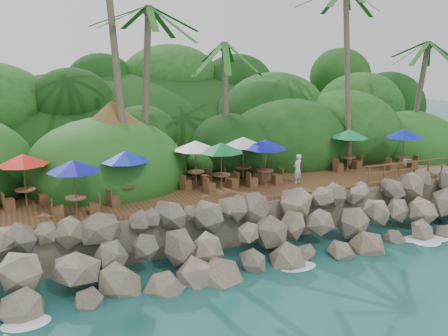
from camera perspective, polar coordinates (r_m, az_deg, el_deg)
name	(u,v)px	position (r m, az deg, el deg)	size (l,w,h in m)	color
ground	(279,272)	(22.31, 6.37, -11.80)	(140.00, 140.00, 0.00)	#19514F
land_base	(168,171)	(35.94, -6.45, -0.32)	(32.00, 25.20, 2.10)	gray
jungle_hill	(142,164)	(43.22, -9.41, 0.46)	(44.80, 28.00, 15.40)	#143811
seawall	(258,232)	(23.47, 3.98, -7.41)	(29.00, 4.00, 2.30)	gray
terrace	(224,190)	(26.57, 0.00, -2.52)	(26.00, 5.00, 0.20)	brown
jungle_foliage	(173,188)	(35.28, -5.92, -2.32)	(44.00, 16.00, 12.00)	#143811
foam_line	(276,268)	(22.53, 5.98, -11.45)	(25.20, 0.80, 0.06)	white
palms	(217,3)	(28.65, -0.77, 18.47)	(36.37, 7.12, 13.13)	brown
palapa	(113,121)	(27.34, -12.72, 5.30)	(5.40, 5.40, 4.60)	brown
dining_clusters	(224,150)	(26.01, -0.05, 2.14)	(24.00, 4.75, 2.54)	brown
railing	(407,168)	(30.32, 20.38, -0.01)	(6.10, 0.10, 1.00)	brown
waiter	(298,169)	(27.66, 8.50, -0.08)	(0.59, 0.39, 1.63)	silver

